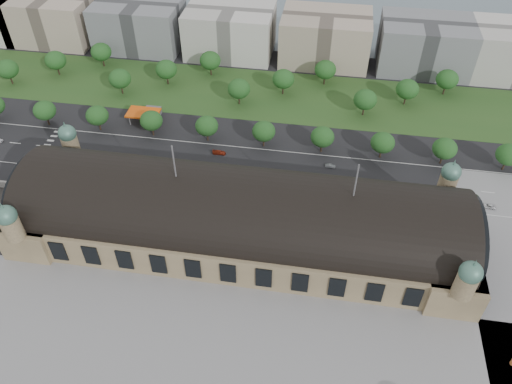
# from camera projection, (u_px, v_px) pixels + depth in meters

# --- Properties ---
(ground) EXTENTS (900.00, 900.00, 0.00)m
(ground) POSITION_uv_depth(u_px,v_px,m) (241.00, 239.00, 170.86)
(ground) COLOR black
(ground) RESTS_ON ground
(station) EXTENTS (150.00, 48.40, 44.30)m
(station) POSITION_uv_depth(u_px,v_px,m) (240.00, 218.00, 163.89)
(station) COLOR tan
(station) RESTS_ON ground
(plaza_south) EXTENTS (190.00, 48.00, 0.12)m
(plaza_south) POSITION_uv_depth(u_px,v_px,m) (247.00, 360.00, 137.75)
(plaza_south) COLOR gray
(plaza_south) RESTS_ON ground
(road_slab) EXTENTS (260.00, 26.00, 0.10)m
(road_slab) POSITION_uv_depth(u_px,v_px,m) (209.00, 163.00, 200.79)
(road_slab) COLOR black
(road_slab) RESTS_ON ground
(grass_belt) EXTENTS (300.00, 45.00, 0.10)m
(grass_belt) POSITION_uv_depth(u_px,v_px,m) (245.00, 93.00, 240.12)
(grass_belt) COLOR #295020
(grass_belt) RESTS_ON ground
(petrol_station) EXTENTS (14.00, 13.00, 5.05)m
(petrol_station) POSITION_uv_depth(u_px,v_px,m) (148.00, 112.00, 222.58)
(petrol_station) COLOR #E7540D
(petrol_station) RESTS_ON ground
(office_1) EXTENTS (45.00, 32.00, 24.00)m
(office_1) POSITION_uv_depth(u_px,v_px,m) (52.00, 18.00, 274.53)
(office_1) COLOR #B7A390
(office_1) RESTS_ON ground
(office_2) EXTENTS (45.00, 32.00, 24.00)m
(office_2) POSITION_uv_depth(u_px,v_px,m) (139.00, 24.00, 268.65)
(office_2) COLOR gray
(office_2) RESTS_ON ground
(office_3) EXTENTS (45.00, 32.00, 24.00)m
(office_3) POSITION_uv_depth(u_px,v_px,m) (230.00, 31.00, 262.78)
(office_3) COLOR silver
(office_3) RESTS_ON ground
(office_4) EXTENTS (45.00, 32.00, 24.00)m
(office_4) POSITION_uv_depth(u_px,v_px,m) (325.00, 38.00, 256.90)
(office_4) COLOR #B7A390
(office_4) RESTS_ON ground
(office_5) EXTENTS (45.00, 32.00, 24.00)m
(office_5) POSITION_uv_depth(u_px,v_px,m) (425.00, 45.00, 251.02)
(office_5) COLOR gray
(office_5) RESTS_ON ground
(tree_row_1) EXTENTS (9.60, 9.60, 11.52)m
(tree_row_1) POSITION_uv_depth(u_px,v_px,m) (45.00, 110.00, 215.58)
(tree_row_1) COLOR #2D2116
(tree_row_1) RESTS_ON ground
(tree_row_2) EXTENTS (9.60, 9.60, 11.52)m
(tree_row_2) POSITION_uv_depth(u_px,v_px,m) (97.00, 115.00, 212.75)
(tree_row_2) COLOR #2D2116
(tree_row_2) RESTS_ON ground
(tree_row_3) EXTENTS (9.60, 9.60, 11.52)m
(tree_row_3) POSITION_uv_depth(u_px,v_px,m) (151.00, 121.00, 209.93)
(tree_row_3) COLOR #2D2116
(tree_row_3) RESTS_ON ground
(tree_row_4) EXTENTS (9.60, 9.60, 11.52)m
(tree_row_4) POSITION_uv_depth(u_px,v_px,m) (207.00, 126.00, 207.11)
(tree_row_4) COLOR #2D2116
(tree_row_4) RESTS_ON ground
(tree_row_5) EXTENTS (9.60, 9.60, 11.52)m
(tree_row_5) POSITION_uv_depth(u_px,v_px,m) (264.00, 131.00, 204.29)
(tree_row_5) COLOR #2D2116
(tree_row_5) RESTS_ON ground
(tree_row_6) EXTENTS (9.60, 9.60, 11.52)m
(tree_row_6) POSITION_uv_depth(u_px,v_px,m) (322.00, 137.00, 201.47)
(tree_row_6) COLOR #2D2116
(tree_row_6) RESTS_ON ground
(tree_row_7) EXTENTS (9.60, 9.60, 11.52)m
(tree_row_7) POSITION_uv_depth(u_px,v_px,m) (383.00, 143.00, 198.65)
(tree_row_7) COLOR #2D2116
(tree_row_7) RESTS_ON ground
(tree_row_8) EXTENTS (9.60, 9.60, 11.52)m
(tree_row_8) POSITION_uv_depth(u_px,v_px,m) (445.00, 149.00, 195.82)
(tree_row_8) COLOR #2D2116
(tree_row_8) RESTS_ON ground
(tree_row_9) EXTENTS (9.60, 9.60, 11.52)m
(tree_row_9) POSITION_uv_depth(u_px,v_px,m) (509.00, 155.00, 193.00)
(tree_row_9) COLOR #2D2116
(tree_row_9) RESTS_ON ground
(tree_belt_0) EXTENTS (10.40, 10.40, 12.48)m
(tree_belt_0) POSITION_uv_depth(u_px,v_px,m) (7.00, 69.00, 240.92)
(tree_belt_0) COLOR #2D2116
(tree_belt_0) RESTS_ON ground
(tree_belt_1) EXTENTS (10.40, 10.40, 12.48)m
(tree_belt_1) POSITION_uv_depth(u_px,v_px,m) (55.00, 60.00, 247.40)
(tree_belt_1) COLOR #2D2116
(tree_belt_1) RESTS_ON ground
(tree_belt_2) EXTENTS (10.40, 10.40, 12.48)m
(tree_belt_2) POSITION_uv_depth(u_px,v_px,m) (101.00, 52.00, 253.87)
(tree_belt_2) COLOR #2D2116
(tree_belt_2) RESTS_ON ground
(tree_belt_3) EXTENTS (10.40, 10.40, 12.48)m
(tree_belt_3) POSITION_uv_depth(u_px,v_px,m) (120.00, 79.00, 234.22)
(tree_belt_3) COLOR #2D2116
(tree_belt_3) RESTS_ON ground
(tree_belt_4) EXTENTS (10.40, 10.40, 12.48)m
(tree_belt_4) POSITION_uv_depth(u_px,v_px,m) (166.00, 69.00, 240.70)
(tree_belt_4) COLOR #2D2116
(tree_belt_4) RESTS_ON ground
(tree_belt_5) EXTENTS (10.40, 10.40, 12.48)m
(tree_belt_5) POSITION_uv_depth(u_px,v_px,m) (210.00, 61.00, 247.17)
(tree_belt_5) COLOR #2D2116
(tree_belt_5) RESTS_ON ground
(tree_belt_6) EXTENTS (10.40, 10.40, 12.48)m
(tree_belt_6) POSITION_uv_depth(u_px,v_px,m) (239.00, 89.00, 227.52)
(tree_belt_6) COLOR #2D2116
(tree_belt_6) RESTS_ON ground
(tree_belt_7) EXTENTS (10.40, 10.40, 12.48)m
(tree_belt_7) POSITION_uv_depth(u_px,v_px,m) (283.00, 79.00, 234.00)
(tree_belt_7) COLOR #2D2116
(tree_belt_7) RESTS_ON ground
(tree_belt_8) EXTENTS (10.40, 10.40, 12.48)m
(tree_belt_8) POSITION_uv_depth(u_px,v_px,m) (325.00, 70.00, 240.47)
(tree_belt_8) COLOR #2D2116
(tree_belt_8) RESTS_ON ground
(tree_belt_9) EXTENTS (10.40, 10.40, 12.48)m
(tree_belt_9) POSITION_uv_depth(u_px,v_px,m) (365.00, 100.00, 220.82)
(tree_belt_9) COLOR #2D2116
(tree_belt_9) RESTS_ON ground
(tree_belt_10) EXTENTS (10.40, 10.40, 12.48)m
(tree_belt_10) POSITION_uv_depth(u_px,v_px,m) (407.00, 89.00, 227.30)
(tree_belt_10) COLOR #2D2116
(tree_belt_10) RESTS_ON ground
(tree_belt_11) EXTENTS (10.40, 10.40, 12.48)m
(tree_belt_11) POSITION_uv_depth(u_px,v_px,m) (447.00, 79.00, 233.77)
(tree_belt_11) COLOR #2D2116
(tree_belt_11) RESTS_ON ground
(traffic_car_2) EXTENTS (6.24, 3.49, 1.65)m
(traffic_car_2) POSITION_uv_depth(u_px,v_px,m) (144.00, 161.00, 200.66)
(traffic_car_2) COLOR black
(traffic_car_2) RESTS_ON ground
(traffic_car_3) EXTENTS (5.51, 2.42, 1.57)m
(traffic_car_3) POSITION_uv_depth(u_px,v_px,m) (219.00, 152.00, 204.76)
(traffic_car_3) COLOR maroon
(traffic_car_3) RESTS_ON ground
(traffic_car_5) EXTENTS (4.12, 1.60, 1.34)m
(traffic_car_5) POSITION_uv_depth(u_px,v_px,m) (330.00, 166.00, 198.52)
(traffic_car_5) COLOR #5A5E62
(traffic_car_5) RESTS_ON ground
(traffic_car_6) EXTENTS (5.00, 2.51, 1.36)m
(traffic_car_6) POSITION_uv_depth(u_px,v_px,m) (488.00, 206.00, 181.64)
(traffic_car_6) COLOR silver
(traffic_car_6) RESTS_ON ground
(parked_car_0) EXTENTS (4.92, 3.97, 1.57)m
(parked_car_0) POSITION_uv_depth(u_px,v_px,m) (49.00, 173.00, 194.97)
(parked_car_0) COLOR black
(parked_car_0) RESTS_ON ground
(parked_car_1) EXTENTS (5.62, 3.97, 1.42)m
(parked_car_1) POSITION_uv_depth(u_px,v_px,m) (96.00, 172.00, 195.84)
(parked_car_1) COLOR maroon
(parked_car_1) RESTS_ON ground
(parked_car_2) EXTENTS (5.46, 4.39, 1.48)m
(parked_car_2) POSITION_uv_depth(u_px,v_px,m) (123.00, 182.00, 191.45)
(parked_car_2) COLOR #172442
(parked_car_2) RESTS_ON ground
(parked_car_3) EXTENTS (4.11, 3.81, 1.37)m
(parked_car_3) POSITION_uv_depth(u_px,v_px,m) (155.00, 178.00, 193.06)
(parked_car_3) COLOR #5B5E63
(parked_car_3) RESTS_ON ground
(parked_car_4) EXTENTS (5.22, 3.41, 1.63)m
(parked_car_4) POSITION_uv_depth(u_px,v_px,m) (152.00, 185.00, 190.05)
(parked_car_4) COLOR silver
(parked_car_4) RESTS_ON ground
(parked_car_5) EXTENTS (5.08, 3.70, 1.28)m
(parked_car_5) POSITION_uv_depth(u_px,v_px,m) (190.00, 187.00, 189.42)
(parked_car_5) COLOR #919399
(parked_car_5) RESTS_ON ground
(parked_car_6) EXTENTS (5.39, 4.64, 1.49)m
(parked_car_6) POSITION_uv_depth(u_px,v_px,m) (206.00, 184.00, 190.64)
(parked_car_6) COLOR black
(parked_car_6) RESTS_ON ground
(bus_west) EXTENTS (11.03, 3.12, 3.04)m
(bus_west) POSITION_uv_depth(u_px,v_px,m) (217.00, 180.00, 191.11)
(bus_west) COLOR #B02A1C
(bus_west) RESTS_ON ground
(bus_mid) EXTENTS (13.19, 4.08, 3.62)m
(bus_mid) POSITION_uv_depth(u_px,v_px,m) (304.00, 180.00, 190.63)
(bus_mid) COLOR beige
(bus_mid) RESTS_ON ground
(bus_east) EXTENTS (11.15, 2.88, 3.09)m
(bus_east) POSITION_uv_depth(u_px,v_px,m) (321.00, 183.00, 189.57)
(bus_east) COLOR silver
(bus_east) RESTS_ON ground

